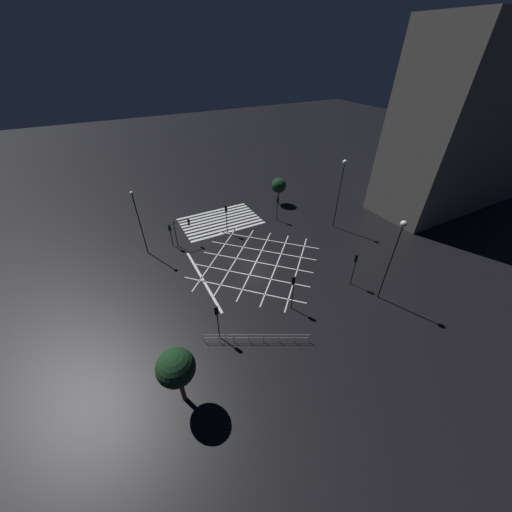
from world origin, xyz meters
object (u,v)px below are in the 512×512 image
object	(u,v)px
traffic_light_median_north	(293,286)
street_lamp_west	(138,215)
street_tree_near	(176,368)
traffic_light_sw_cross	(278,203)
traffic_light_nw_cross	(355,263)
street_tree_far	(279,185)
street_lamp_far	(342,178)
street_lamp_east	(397,243)
traffic_light_ne_cross	(217,316)
traffic_light_se_main	(183,226)
traffic_light_se_cross	(170,231)
traffic_light_median_south	(226,213)

from	to	relation	value
traffic_light_median_north	street_lamp_west	size ratio (longest dim) A/B	0.49
street_lamp_west	street_tree_near	distance (m)	21.46
traffic_light_sw_cross	traffic_light_nw_cross	world-z (taller)	traffic_light_nw_cross
traffic_light_sw_cross	street_tree_far	distance (m)	6.06
traffic_light_sw_cross	traffic_light_median_north	bearing A→B (deg)	-26.90
traffic_light_nw_cross	street_lamp_far	world-z (taller)	street_lamp_far
traffic_light_sw_cross	street_lamp_far	size ratio (longest dim) A/B	0.40
street_lamp_east	street_tree_far	size ratio (longest dim) A/B	2.14
traffic_light_ne_cross	street_lamp_far	size ratio (longest dim) A/B	0.40
traffic_light_nw_cross	street_lamp_east	xyz separation A→B (m)	(-1.14, 3.16, 4.20)
traffic_light_sw_cross	traffic_light_se_main	size ratio (longest dim) A/B	1.05
traffic_light_sw_cross	traffic_light_se_cross	xyz separation A→B (m)	(16.42, -0.51, -0.47)
traffic_light_nw_cross	street_lamp_far	xyz separation A→B (m)	(-6.80, -10.99, 4.66)
traffic_light_median_south	street_lamp_west	distance (m)	11.72
traffic_light_median_north	traffic_light_ne_cross	bearing A→B (deg)	89.58
traffic_light_se_cross	street_tree_near	size ratio (longest dim) A/B	0.60
traffic_light_se_main	street_tree_near	xyz separation A→B (m)	(6.50, 21.08, 1.39)
traffic_light_median_north	street_lamp_far	distance (m)	19.11
traffic_light_median_south	traffic_light_nw_cross	world-z (taller)	traffic_light_median_south
traffic_light_median_south	street_tree_near	distance (m)	24.67
traffic_light_se_cross	traffic_light_median_north	bearing A→B (deg)	24.82
traffic_light_nw_cross	traffic_light_median_north	world-z (taller)	traffic_light_median_north
street_lamp_far	street_tree_near	bearing A→B (deg)	28.58
street_lamp_west	street_tree_far	distance (m)	23.71
traffic_light_median_south	street_lamp_west	xyz separation A→B (m)	(11.43, -0.30, 2.54)
street_lamp_west	street_tree_near	size ratio (longest dim) A/B	1.55
street_lamp_east	street_lamp_west	size ratio (longest dim) A/B	1.10
street_lamp_east	street_tree_far	world-z (taller)	street_lamp_east
traffic_light_se_main	street_lamp_far	size ratio (longest dim) A/B	0.38
traffic_light_median_north	street_tree_near	world-z (taller)	street_tree_near
traffic_light_se_cross	street_lamp_west	xyz separation A→B (m)	(3.41, 0.01, 3.29)
traffic_light_se_cross	traffic_light_ne_cross	xyz separation A→B (m)	(0.14, 17.14, 0.49)
street_tree_near	traffic_light_se_cross	bearing A→B (deg)	-102.62
street_lamp_east	traffic_light_se_main	bearing A→B (deg)	-52.26
traffic_light_se_cross	traffic_light_nw_cross	xyz separation A→B (m)	(-16.15, 17.26, 0.54)
street_lamp_far	street_tree_near	world-z (taller)	street_lamp_far
traffic_light_se_cross	street_tree_near	world-z (taller)	street_tree_near
street_tree_near	traffic_light_median_south	bearing A→B (deg)	-121.31
traffic_light_ne_cross	street_lamp_far	xyz separation A→B (m)	(-23.09, -10.88, 4.70)
traffic_light_sw_cross	street_tree_far	xyz separation A→B (m)	(-3.31, -5.07, 0.34)
traffic_light_ne_cross	traffic_light_se_main	bearing A→B (deg)	-6.28
traffic_light_se_cross	street_lamp_west	bearing A→B (deg)	-89.78
traffic_light_se_cross	traffic_light_ne_cross	bearing A→B (deg)	-0.47
traffic_light_nw_cross	street_tree_near	size ratio (longest dim) A/B	0.73
traffic_light_nw_cross	street_tree_far	world-z (taller)	street_tree_far
traffic_light_se_main	traffic_light_median_north	distance (m)	18.02
traffic_light_sw_cross	street_lamp_west	xyz separation A→B (m)	(19.83, -0.50, 2.82)
street_tree_near	street_tree_far	size ratio (longest dim) A/B	1.26
street_lamp_west	traffic_light_nw_cross	bearing A→B (deg)	138.59
traffic_light_ne_cross	street_tree_near	xyz separation A→B (m)	(4.64, 4.23, 1.29)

